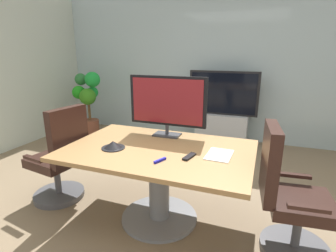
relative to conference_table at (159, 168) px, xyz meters
name	(u,v)px	position (x,y,z in m)	size (l,w,h in m)	color
ground_plane	(159,218)	(0.00, -0.01, -0.55)	(7.34, 7.34, 0.00)	#7A664C
wall_back_glass_partition	(217,67)	(0.00, 2.83, 0.80)	(6.34, 0.10, 2.71)	#9EB2B7
conference_table	(159,168)	(0.00, 0.00, 0.00)	(1.74, 1.14, 0.76)	olive
office_chair_left	(61,162)	(-1.15, -0.05, -0.10)	(0.63, 0.61, 1.09)	#4C4C51
office_chair_right	(288,202)	(1.15, -0.03, -0.10)	(0.62, 0.60, 1.09)	#4C4C51
tv_monitor	(167,103)	(-0.06, 0.40, 0.57)	(0.84, 0.18, 0.64)	#333338
wall_display_unit	(222,120)	(0.20, 2.47, -0.11)	(1.20, 0.36, 1.31)	#B7BABC
potted_plant	(88,99)	(-2.36, 2.07, 0.17)	(0.61, 0.55, 1.26)	brown
conference_phone	(113,145)	(-0.40, -0.15, 0.24)	(0.22, 0.22, 0.07)	black
remote_control	(189,157)	(0.33, -0.11, 0.22)	(0.05, 0.17, 0.02)	black
whiteboard_marker	(160,160)	(0.13, -0.28, 0.22)	(0.13, 0.02, 0.02)	#1919A5
paper_notepad	(219,155)	(0.56, 0.03, 0.21)	(0.21, 0.30, 0.01)	white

